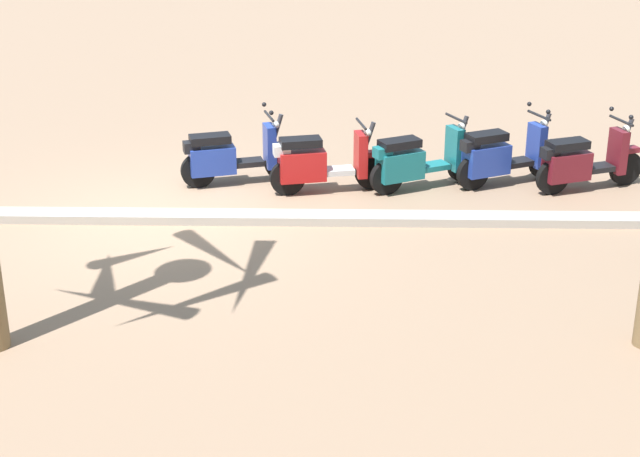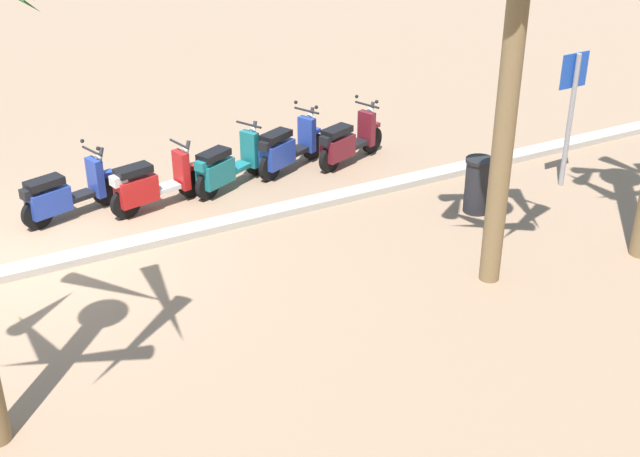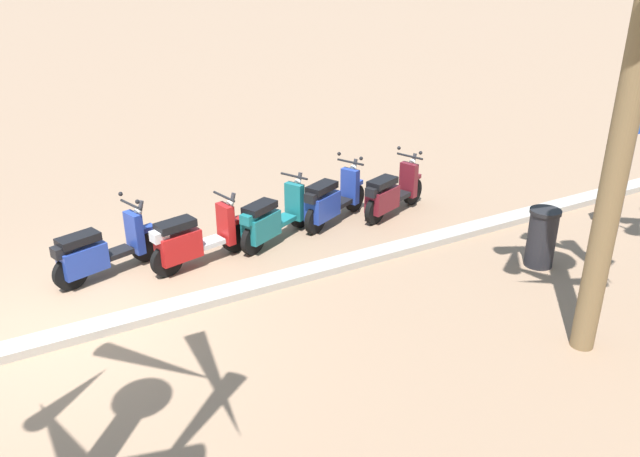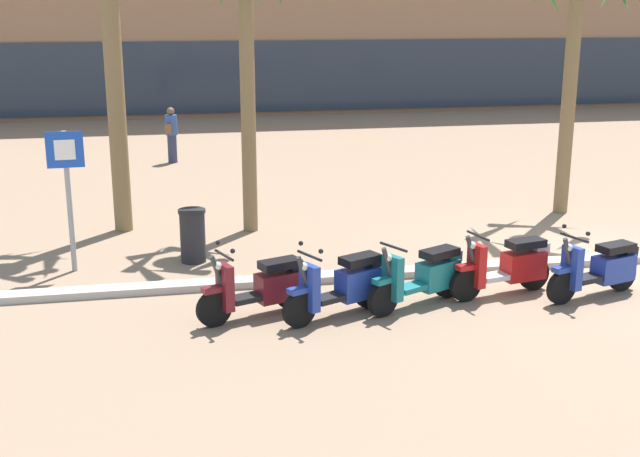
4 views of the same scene
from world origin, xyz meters
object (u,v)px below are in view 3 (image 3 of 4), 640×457
at_px(scooter_blue_second_in_line, 100,251).
at_px(crossing_sign, 630,153).
at_px(scooter_red_lead_nearest, 194,240).
at_px(scooter_blue_far_back, 331,200).
at_px(litter_bin, 542,237).
at_px(scooter_maroon_tail_end, 391,193).
at_px(scooter_teal_mid_front, 272,219).

xyz_separation_m(scooter_blue_second_in_line, crossing_sign, (-8.13, 2.85, 1.06)).
xyz_separation_m(scooter_red_lead_nearest, scooter_blue_second_in_line, (1.36, -0.34, -0.02)).
relative_size(scooter_red_lead_nearest, crossing_sign, 0.74).
distance_m(scooter_blue_far_back, litter_bin, 3.66).
xyz_separation_m(scooter_red_lead_nearest, litter_bin, (-4.75, 2.67, 0.03)).
height_order(scooter_maroon_tail_end, scooter_blue_second_in_line, same).
bearing_deg(crossing_sign, scooter_blue_far_back, -35.61).
distance_m(scooter_teal_mid_front, litter_bin, 4.36).
bearing_deg(scooter_maroon_tail_end, crossing_sign, 136.90).
bearing_deg(crossing_sign, scooter_maroon_tail_end, -43.10).
relative_size(scooter_blue_second_in_line, crossing_sign, 0.73).
height_order(scooter_blue_second_in_line, crossing_sign, crossing_sign).
relative_size(scooter_blue_far_back, scooter_blue_second_in_line, 0.96).
height_order(scooter_red_lead_nearest, scooter_blue_second_in_line, scooter_blue_second_in_line).
relative_size(scooter_maroon_tail_end, scooter_red_lead_nearest, 0.96).
bearing_deg(scooter_maroon_tail_end, scooter_teal_mid_front, 0.10).
bearing_deg(crossing_sign, scooter_teal_mid_front, -26.78).
height_order(scooter_red_lead_nearest, crossing_sign, crossing_sign).
bearing_deg(scooter_blue_second_in_line, scooter_teal_mid_front, 176.65).
xyz_separation_m(scooter_blue_far_back, scooter_teal_mid_front, (1.28, 0.21, -0.02)).
relative_size(scooter_teal_mid_front, scooter_red_lead_nearest, 0.96).
distance_m(scooter_blue_far_back, scooter_teal_mid_front, 1.30).
bearing_deg(scooter_blue_second_in_line, litter_bin, 153.82).
height_order(scooter_maroon_tail_end, scooter_teal_mid_front, scooter_maroon_tail_end).
height_order(scooter_blue_far_back, scooter_red_lead_nearest, scooter_blue_far_back).
distance_m(scooter_blue_second_in_line, crossing_sign, 8.68).
bearing_deg(scooter_blue_second_in_line, scooter_blue_far_back, -179.38).
bearing_deg(scooter_maroon_tail_end, scooter_blue_second_in_line, -1.74).
relative_size(scooter_maroon_tail_end, litter_bin, 1.80).
distance_m(scooter_blue_far_back, crossing_sign, 5.09).
relative_size(scooter_blue_second_in_line, litter_bin, 1.85).
bearing_deg(scooter_teal_mid_front, crossing_sign, 153.22).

